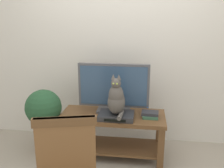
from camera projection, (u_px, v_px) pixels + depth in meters
back_wall at (124, 36)px, 3.21m from camera, size 7.00×0.12×2.80m
tv_stand at (113, 128)px, 2.96m from camera, size 1.21×0.51×0.54m
tv at (114, 88)px, 2.92m from camera, size 0.83×0.20×0.59m
media_box at (116, 116)px, 2.81m from camera, size 0.39×0.28×0.06m
cat at (116, 99)px, 2.74m from camera, size 0.19×0.34×0.46m
book_stack at (150, 115)px, 2.83m from camera, size 0.20×0.15×0.07m
potted_plant at (44, 113)px, 2.98m from camera, size 0.43×0.43×0.81m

